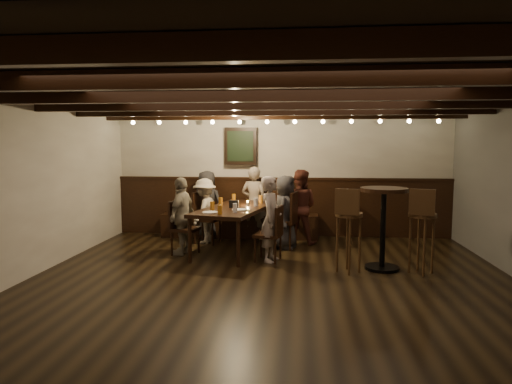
# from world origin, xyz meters

# --- Properties ---
(room) EXTENTS (7.00, 7.00, 7.00)m
(room) POSITION_xyz_m (-0.29, 2.21, 1.07)
(room) COLOR black
(room) RESTS_ON ground
(dining_table) EXTENTS (1.28, 2.13, 0.74)m
(dining_table) POSITION_xyz_m (-0.72, 2.03, 0.68)
(dining_table) COLOR black
(dining_table) RESTS_ON floor
(chair_left_near) EXTENTS (0.50, 0.50, 0.93)m
(chair_left_near) POSITION_xyz_m (-1.33, 2.62, 0.28)
(chair_left_near) COLOR black
(chair_left_near) RESTS_ON floor
(chair_left_far) EXTENTS (0.47, 0.47, 0.88)m
(chair_left_far) POSITION_xyz_m (-1.52, 1.74, 0.27)
(chair_left_far) COLOR black
(chair_left_far) RESTS_ON floor
(chair_right_near) EXTENTS (0.53, 0.53, 0.97)m
(chair_right_near) POSITION_xyz_m (0.08, 2.33, 0.30)
(chair_right_near) COLOR black
(chair_right_near) RESTS_ON floor
(chair_right_far) EXTENTS (0.46, 0.46, 0.85)m
(chair_right_far) POSITION_xyz_m (-0.11, 1.45, 0.26)
(chair_right_far) COLOR black
(chair_right_far) RESTS_ON floor
(person_bench_left) EXTENTS (0.70, 0.53, 1.29)m
(person_bench_left) POSITION_xyz_m (-1.42, 3.10, 0.64)
(person_bench_left) COLOR #262628
(person_bench_left) RESTS_ON floor
(person_bench_centre) EXTENTS (0.56, 0.43, 1.38)m
(person_bench_centre) POSITION_xyz_m (-0.50, 3.06, 0.69)
(person_bench_centre) COLOR gray
(person_bench_centre) RESTS_ON floor
(person_bench_right) EXTENTS (0.74, 0.63, 1.34)m
(person_bench_right) POSITION_xyz_m (0.35, 2.73, 0.67)
(person_bench_right) COLOR #57281D
(person_bench_right) RESTS_ON floor
(person_left_near) EXTENTS (0.58, 0.83, 1.18)m
(person_left_near) POSITION_xyz_m (-1.36, 2.63, 0.59)
(person_left_near) COLOR #B5AC99
(person_left_near) RESTS_ON floor
(person_left_far) EXTENTS (0.45, 0.79, 1.26)m
(person_left_far) POSITION_xyz_m (-1.55, 1.75, 0.63)
(person_left_far) COLOR gray
(person_left_far) RESTS_ON floor
(person_right_near) EXTENTS (0.52, 0.69, 1.26)m
(person_right_near) POSITION_xyz_m (0.11, 2.32, 0.63)
(person_right_near) COLOR #2C2B2E
(person_right_near) RESTS_ON floor
(person_right_far) EXTENTS (0.41, 0.53, 1.31)m
(person_right_far) POSITION_xyz_m (-0.08, 1.44, 0.65)
(person_right_far) COLOR #A5968B
(person_right_far) RESTS_ON floor
(pint_a) EXTENTS (0.07, 0.07, 0.14)m
(pint_a) POSITION_xyz_m (-0.85, 2.78, 0.81)
(pint_a) COLOR #BF7219
(pint_a) RESTS_ON dining_table
(pint_b) EXTENTS (0.07, 0.07, 0.14)m
(pint_b) POSITION_xyz_m (-0.34, 2.62, 0.81)
(pint_b) COLOR #BF7219
(pint_b) RESTS_ON dining_table
(pint_c) EXTENTS (0.07, 0.07, 0.14)m
(pint_c) POSITION_xyz_m (-0.99, 2.19, 0.81)
(pint_c) COLOR #BF7219
(pint_c) RESTS_ON dining_table
(pint_d) EXTENTS (0.07, 0.07, 0.14)m
(pint_d) POSITION_xyz_m (-0.38, 2.17, 0.81)
(pint_d) COLOR silver
(pint_d) RESTS_ON dining_table
(pint_e) EXTENTS (0.07, 0.07, 0.14)m
(pint_e) POSITION_xyz_m (-1.03, 1.64, 0.81)
(pint_e) COLOR #BF7219
(pint_e) RESTS_ON dining_table
(pint_f) EXTENTS (0.07, 0.07, 0.14)m
(pint_f) POSITION_xyz_m (-0.64, 1.45, 0.81)
(pint_f) COLOR silver
(pint_f) RESTS_ON dining_table
(pint_g) EXTENTS (0.07, 0.07, 0.14)m
(pint_g) POSITION_xyz_m (-0.84, 1.24, 0.81)
(pint_g) COLOR #BF7219
(pint_g) RESTS_ON dining_table
(plate_near) EXTENTS (0.24, 0.24, 0.01)m
(plate_near) POSITION_xyz_m (-1.01, 1.38, 0.75)
(plate_near) COLOR white
(plate_near) RESTS_ON dining_table
(plate_far) EXTENTS (0.24, 0.24, 0.01)m
(plate_far) POSITION_xyz_m (-0.61, 1.70, 0.75)
(plate_far) COLOR white
(plate_far) RESTS_ON dining_table
(condiment_caddy) EXTENTS (0.15, 0.10, 0.12)m
(condiment_caddy) POSITION_xyz_m (-0.73, 1.99, 0.80)
(condiment_caddy) COLOR black
(condiment_caddy) RESTS_ON dining_table
(candle) EXTENTS (0.05, 0.05, 0.05)m
(candle) POSITION_xyz_m (-0.54, 2.30, 0.77)
(candle) COLOR beige
(candle) RESTS_ON dining_table
(high_top_table) EXTENTS (0.66, 0.66, 1.18)m
(high_top_table) POSITION_xyz_m (1.54, 1.12, 0.77)
(high_top_table) COLOR black
(high_top_table) RESTS_ON floor
(bar_stool_left) EXTENTS (0.40, 0.42, 1.19)m
(bar_stool_left) POSITION_xyz_m (1.03, 0.92, 0.44)
(bar_stool_left) COLOR #322010
(bar_stool_left) RESTS_ON floor
(bar_stool_right) EXTENTS (0.41, 0.42, 1.19)m
(bar_stool_right) POSITION_xyz_m (2.03, 0.97, 0.44)
(bar_stool_right) COLOR #322010
(bar_stool_right) RESTS_ON floor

